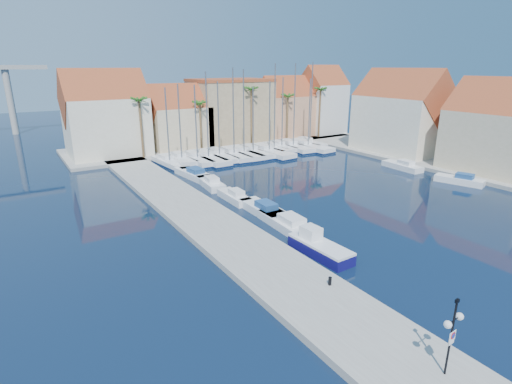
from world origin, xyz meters
The scene contains 41 objects.
ground centered at (0.00, 0.00, 0.00)m, with size 260.00×260.00×0.00m, color black.
quay_west centered at (-9.00, 13.50, 0.25)m, with size 6.00×77.00×0.50m, color gray.
shore_north centered at (10.00, 48.00, 0.25)m, with size 54.00×16.00×0.50m, color gray.
shore_east centered at (32.00, 15.00, 0.25)m, with size 12.00×60.00×0.50m, color gray.
lamp_post centered at (-8.13, -11.51, 3.15)m, with size 1.37×0.44×4.04m.
bollard centered at (-7.28, -2.63, 0.78)m, with size 0.23×0.23×0.57m, color black.
fishing_boat centered at (-4.29, 1.96, 0.67)m, with size 2.13×5.82×2.01m.
motorboat_west_0 centered at (-3.19, 7.58, 0.51)m, with size 2.66×7.25×1.40m.
motorboat_west_1 centered at (-3.04, 11.91, 0.51)m, with size 2.21×6.52×1.40m.
motorboat_west_2 centered at (-3.51, 17.04, 0.51)m, with size 1.82×5.34×1.40m.
motorboat_west_3 centered at (-3.39, 23.29, 0.51)m, with size 2.48×6.04×1.40m.
motorboat_west_4 centered at (-3.40, 28.49, 0.51)m, with size 2.84×6.96×1.40m.
motorboat_west_5 centered at (-3.14, 33.07, 0.51)m, with size 2.23×5.53×1.40m.
motorboat_east_0 centered at (24.03, 7.71, 0.51)m, with size 3.44×6.01×1.40m.
motorboat_east_1 centered at (24.00, 16.47, 0.51)m, with size 2.22×6.18×1.40m.
sailboat_0 centered at (-4.05, 36.25, 0.60)m, with size 2.86×8.34×11.40m.
sailboat_1 centered at (-1.85, 36.99, 0.61)m, with size 2.73×8.34×11.82m.
sailboat_2 centered at (0.28, 35.90, 0.59)m, with size 2.44×9.05×11.69m.
sailboat_3 centered at (2.07, 35.94, 0.58)m, with size 3.35×11.16×13.52m.
sailboat_4 centered at (4.23, 36.38, 0.58)m, with size 2.73×10.19×12.07m.
sailboat_5 centered at (6.57, 35.74, 0.61)m, with size 2.96×9.72×14.06m.
sailboat_6 centered at (8.55, 36.05, 0.59)m, with size 2.78×10.50×13.80m.
sailboat_7 centered at (10.25, 35.98, 0.57)m, with size 2.86×10.22×11.18m.
sailboat_8 centered at (12.80, 35.17, 0.56)m, with size 4.03×12.00×11.98m.
sailboat_9 centered at (14.68, 36.20, 0.67)m, with size 2.60×8.30×14.68m.
sailboat_10 centered at (16.80, 36.88, 0.62)m, with size 2.21×8.12×12.49m.
sailboat_11 centered at (18.90, 36.41, 0.60)m, with size 3.37×10.78×14.74m.
sailboat_12 centered at (21.21, 35.30, 0.56)m, with size 4.00×11.81×12.23m.
sailboat_13 centered at (23.20, 37.04, 0.67)m, with size 2.62×8.38×14.93m.
building_0 centered at (-10.00, 47.00, 6.52)m, with size 12.30×9.00×13.50m.
building_1 centered at (2.00, 47.00, 5.30)m, with size 10.30×8.00×11.00m.
building_2 centered at (13.00, 48.00, 6.26)m, with size 14.20×10.20×11.50m.
building_3 centered at (25.00, 47.00, 5.86)m, with size 10.30×8.00×12.00m.
building_4 centered at (34.00, 46.00, 6.97)m, with size 8.30×8.00×14.00m.
building_5 centered at (32.00, 8.00, 5.96)m, with size 9.00×12.30×12.50m.
building_6 centered at (32.00, 24.00, 6.52)m, with size 9.00×14.30×13.50m.
palm_0 centered at (-6.00, 42.00, 9.08)m, with size 2.60×2.60×10.15m.
palm_1 centered at (4.00, 42.00, 8.14)m, with size 2.60×2.60×9.15m.
palm_2 centered at (14.00, 42.00, 10.02)m, with size 2.60×2.60×11.15m.
palm_3 centered at (22.00, 42.00, 8.61)m, with size 2.60×2.60×9.65m.
palm_4 centered at (30.00, 42.00, 9.55)m, with size 2.60×2.60×10.65m.
Camera 1 is at (-23.77, -19.74, 14.32)m, focal length 28.00 mm.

